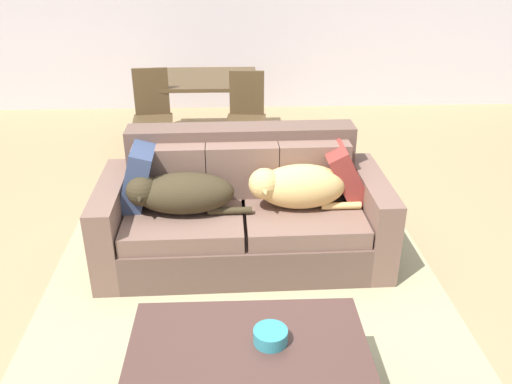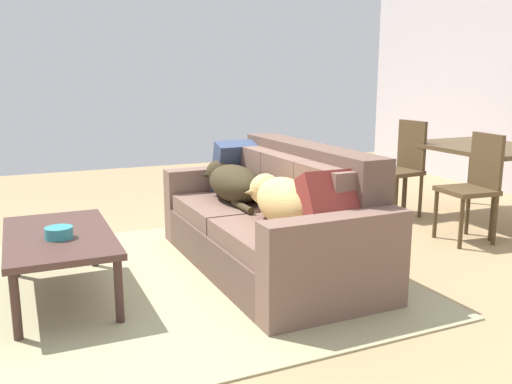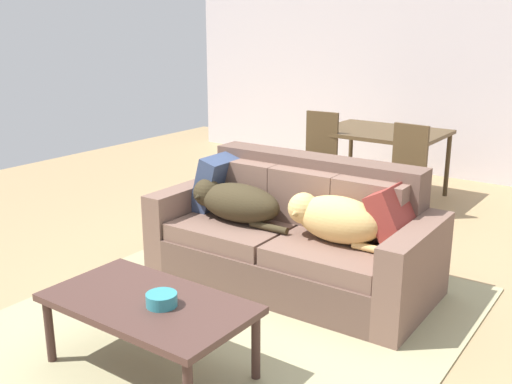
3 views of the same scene
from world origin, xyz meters
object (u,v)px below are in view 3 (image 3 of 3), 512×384
object	(u,v)px
couch	(296,238)
dog_on_right_cushion	(333,218)
dining_chair_near_left	(317,154)
dining_table	(382,136)
coffee_table	(148,308)
throw_pillow_by_right_arm	(397,218)
dining_chair_near_right	(404,168)
bowl_on_coffee_table	(162,300)
throw_pillow_by_left_arm	(219,183)
dog_on_left_cushion	(235,202)

from	to	relation	value
couch	dog_on_right_cushion	xyz separation A→B (m)	(0.37, -0.12, 0.26)
couch	dining_chair_near_left	distance (m)	2.08
couch	dining_table	bearing A→B (deg)	99.00
coffee_table	throw_pillow_by_right_arm	bearing A→B (deg)	64.29
dining_table	dog_on_right_cushion	bearing A→B (deg)	-72.53
coffee_table	dining_chair_near_right	xyz separation A→B (m)	(0.07, 3.36, 0.13)
bowl_on_coffee_table	coffee_table	bearing A→B (deg)	178.45
throw_pillow_by_right_arm	dining_chair_near_left	size ratio (longest dim) A/B	0.44
throw_pillow_by_right_arm	dining_table	bearing A→B (deg)	116.41
couch	throw_pillow_by_left_arm	xyz separation A→B (m)	(-0.75, 0.03, 0.30)
couch	dining_chair_near_right	distance (m)	1.86
couch	bowl_on_coffee_table	xyz separation A→B (m)	(0.10, -1.50, 0.13)
throw_pillow_by_right_arm	dining_chair_near_left	bearing A→B (deg)	132.44
dog_on_right_cushion	bowl_on_coffee_table	bearing A→B (deg)	-102.10
throw_pillow_by_right_arm	bowl_on_coffee_table	world-z (taller)	throw_pillow_by_right_arm
coffee_table	bowl_on_coffee_table	distance (m)	0.13
coffee_table	dining_table	distance (m)	3.99
dog_on_right_cushion	coffee_table	world-z (taller)	dog_on_right_cushion
coffee_table	dog_on_left_cushion	bearing A→B (deg)	108.17
throw_pillow_by_left_arm	dining_chair_near_right	distance (m)	2.00
dog_on_right_cushion	dining_table	xyz separation A→B (m)	(-0.81, 2.58, 0.08)
throw_pillow_by_left_arm	dining_chair_near_left	distance (m)	1.85
throw_pillow_by_left_arm	dining_table	xyz separation A→B (m)	(0.31, 2.43, 0.04)
couch	dog_on_right_cushion	size ratio (longest dim) A/B	2.61
dining_chair_near_left	bowl_on_coffee_table	bearing A→B (deg)	-78.96
dog_on_right_cushion	dining_chair_near_right	xyz separation A→B (m)	(-0.30, 1.98, -0.09)
throw_pillow_by_right_arm	coffee_table	size ratio (longest dim) A/B	0.37
couch	dining_chair_near_left	size ratio (longest dim) A/B	2.16
coffee_table	dining_chair_near_left	distance (m)	3.49
dog_on_left_cushion	coffee_table	xyz separation A→B (m)	(0.44, -1.34, -0.19)
throw_pillow_by_left_arm	dining_chair_near_left	world-z (taller)	dining_chair_near_left
dog_on_right_cushion	dining_chair_near_left	size ratio (longest dim) A/B	0.83
dining_table	dining_chair_near_left	size ratio (longest dim) A/B	1.34
coffee_table	bowl_on_coffee_table	world-z (taller)	bowl_on_coffee_table
throw_pillow_by_right_arm	dog_on_right_cushion	bearing A→B (deg)	-154.20
dog_on_left_cushion	throw_pillow_by_right_arm	size ratio (longest dim) A/B	2.04
bowl_on_coffee_table	throw_pillow_by_left_arm	bearing A→B (deg)	119.10
throw_pillow_by_left_arm	throw_pillow_by_right_arm	xyz separation A→B (m)	(1.50, 0.03, -0.01)
dog_on_right_cushion	coffee_table	distance (m)	1.45
dog_on_right_cushion	bowl_on_coffee_table	world-z (taller)	dog_on_right_cushion
throw_pillow_by_right_arm	dining_chair_near_right	world-z (taller)	dining_chair_near_right
dog_on_left_cushion	bowl_on_coffee_table	size ratio (longest dim) A/B	5.16
dining_chair_near_left	dining_chair_near_right	world-z (taller)	dining_chair_near_left
dining_table	dining_chair_near_right	size ratio (longest dim) A/B	1.39
dog_on_left_cushion	coffee_table	size ratio (longest dim) A/B	0.75
coffee_table	dining_chair_near_right	distance (m)	3.36
bowl_on_coffee_table	throw_pillow_by_right_arm	bearing A→B (deg)	67.61
bowl_on_coffee_table	dining_table	bearing A→B (deg)	97.83
coffee_table	dining_table	bearing A→B (deg)	96.31
bowl_on_coffee_table	dining_table	size ratio (longest dim) A/B	0.13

